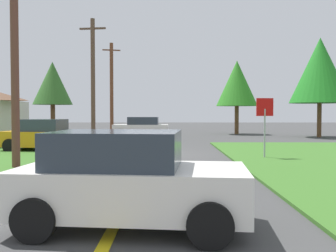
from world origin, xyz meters
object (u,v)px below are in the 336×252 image
object	(u,v)px
pine_tree_center	(237,84)
utility_pole_mid	(93,79)
car_behind_on_main_road	(128,180)
utility_pole_far	(112,87)
oak_tree_left	(53,83)
utility_pole_near	(14,32)
oak_tree_right	(320,70)
parked_car_near_building	(44,135)
stop_sign	(265,116)
car_approaching_junction	(142,127)

from	to	relation	value
pine_tree_center	utility_pole_mid	bearing A→B (deg)	-141.22
car_behind_on_main_road	utility_pole_far	size ratio (longest dim) A/B	0.44
utility_pole_mid	oak_tree_left	bearing A→B (deg)	126.66
utility_pole_near	pine_tree_center	bearing A→B (deg)	62.50
oak_tree_right	parked_car_near_building	bearing A→B (deg)	-148.28
stop_sign	pine_tree_center	distance (m)	19.16
car_approaching_junction	oak_tree_left	xyz separation A→B (m)	(-7.69, 1.93, 3.63)
utility_pole_far	oak_tree_left	bearing A→B (deg)	-122.42
oak_tree_left	oak_tree_right	distance (m)	21.97
stop_sign	oak_tree_right	distance (m)	16.83
stop_sign	utility_pole_far	size ratio (longest dim) A/B	0.28
utility_pole_far	oak_tree_right	size ratio (longest dim) A/B	1.14
stop_sign	pine_tree_center	bearing A→B (deg)	-107.01
oak_tree_left	pine_tree_center	world-z (taller)	pine_tree_center
oak_tree_right	oak_tree_left	bearing A→B (deg)	175.52
utility_pole_near	utility_pole_mid	world-z (taller)	utility_pole_near
utility_pole_mid	pine_tree_center	xyz separation A→B (m)	(11.32, 9.09, 0.37)
oak_tree_left	stop_sign	bearing A→B (deg)	-49.14
car_behind_on_main_road	oak_tree_left	size ratio (longest dim) A/B	0.63
oak_tree_left	parked_car_near_building	bearing A→B (deg)	-74.45
stop_sign	oak_tree_left	size ratio (longest dim) A/B	0.41
utility_pole_far	utility_pole_near	bearing A→B (deg)	-88.40
car_behind_on_main_road	pine_tree_center	xyz separation A→B (m)	(6.77, 28.29, 3.83)
parked_car_near_building	car_behind_on_main_road	distance (m)	13.79
stop_sign	parked_car_near_building	distance (m)	10.83
parked_car_near_building	car_approaching_junction	world-z (taller)	same
utility_pole_mid	car_approaching_junction	bearing A→B (deg)	56.62
parked_car_near_building	pine_tree_center	xyz separation A→B (m)	(12.45, 15.72, 3.83)
car_approaching_junction	utility_pole_far	size ratio (longest dim) A/B	0.48
utility_pole_far	pine_tree_center	xyz separation A→B (m)	(12.06, -3.60, 0.05)
stop_sign	oak_tree_right	xyz separation A→B (m)	(7.94, 14.41, 3.53)
stop_sign	utility_pole_mid	bearing A→B (deg)	-57.23
oak_tree_left	utility_pole_mid	bearing A→B (deg)	-53.34
car_approaching_junction	utility_pole_mid	world-z (taller)	utility_pole_mid
oak_tree_left	car_approaching_junction	bearing A→B (deg)	-14.07
car_behind_on_main_road	car_approaching_junction	size ratio (longest dim) A/B	0.91
oak_tree_left	oak_tree_right	world-z (taller)	oak_tree_right
utility_pole_near	car_approaching_junction	bearing A→B (deg)	80.20
pine_tree_center	stop_sign	bearing A→B (deg)	-96.43
utility_pole_near	oak_tree_left	distance (m)	19.66
utility_pole_near	parked_car_near_building	bearing A→B (deg)	100.29
car_approaching_junction	oak_tree_right	size ratio (longest dim) A/B	0.55
parked_car_near_building	oak_tree_left	world-z (taller)	oak_tree_left
utility_pole_mid	oak_tree_right	distance (m)	17.79
parked_car_near_building	car_behind_on_main_road	xyz separation A→B (m)	(5.68, -12.57, -0.00)
car_behind_on_main_road	pine_tree_center	bearing A→B (deg)	81.71
car_behind_on_main_road	oak_tree_left	xyz separation A→B (m)	(-9.30, 25.58, 3.64)
car_behind_on_main_road	utility_pole_near	world-z (taller)	utility_pole_near
stop_sign	utility_pole_near	bearing A→B (deg)	7.21
car_behind_on_main_road	utility_pole_mid	size ratio (longest dim) A/B	0.48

